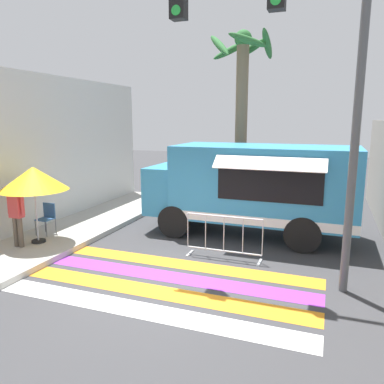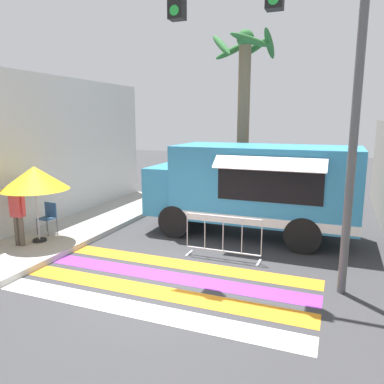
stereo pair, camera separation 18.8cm
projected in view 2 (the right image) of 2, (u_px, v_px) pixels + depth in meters
ground_plane at (163, 282)px, 7.93m from camera, size 60.00×60.00×0.00m
crosswalk_painted at (161, 284)px, 7.85m from camera, size 6.40×2.84×0.01m
food_truck at (249, 185)px, 10.88m from camera, size 5.99×2.66×2.65m
traffic_signal_pole at (280, 40)px, 7.04m from camera, size 4.59×0.29×6.73m
patio_umbrella at (35, 178)px, 9.78m from camera, size 1.76×1.76×2.04m
folding_chair at (48, 215)px, 10.76m from camera, size 0.40×0.40×0.89m
vendor_person at (17, 210)px, 9.60m from camera, size 0.53×0.22×1.66m
barricade_front at (223, 238)px, 9.16m from camera, size 1.92×0.44×1.09m
palm_tree at (244, 99)px, 13.17m from camera, size 2.25×2.47×6.40m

